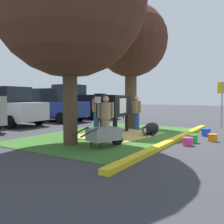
% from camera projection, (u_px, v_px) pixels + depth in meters
% --- Properties ---
extents(ground_plane, '(80.00, 80.00, 0.00)m').
position_uv_depth(ground_plane, '(161.00, 137.00, 8.97)').
color(ground_plane, '#38383D').
extents(grass_island, '(7.44, 4.70, 0.02)m').
position_uv_depth(grass_island, '(113.00, 135.00, 9.48)').
color(grass_island, '#386B28').
rests_on(grass_island, ground).
extents(curb_yellow, '(8.64, 0.24, 0.12)m').
position_uv_depth(curb_yellow, '(175.00, 139.00, 8.15)').
color(curb_yellow, yellow).
rests_on(curb_yellow, ground).
extents(hay_bedding, '(3.46, 2.76, 0.04)m').
position_uv_depth(hay_bedding, '(119.00, 135.00, 9.37)').
color(hay_bedding, tan).
rests_on(hay_bedding, ground).
extents(shade_tree_right, '(3.45, 3.45, 5.90)m').
position_uv_depth(shade_tree_right, '(131.00, 42.00, 11.47)').
color(shade_tree_right, brown).
rests_on(shade_tree_right, ground).
extents(cow_holstein, '(3.08, 1.25, 1.59)m').
position_uv_depth(cow_holstein, '(114.00, 106.00, 9.38)').
color(cow_holstein, black).
rests_on(cow_holstein, ground).
extents(calf_lying, '(1.32, 0.56, 0.48)m').
position_uv_depth(calf_lying, '(151.00, 129.00, 9.51)').
color(calf_lying, black).
rests_on(calf_lying, ground).
extents(person_handler, '(0.53, 0.34, 1.63)m').
position_uv_depth(person_handler, '(96.00, 111.00, 10.81)').
color(person_handler, '#23478C').
rests_on(person_handler, ground).
extents(person_visitor_near, '(0.34, 0.51, 1.52)m').
position_uv_depth(person_visitor_near, '(136.00, 112.00, 10.88)').
color(person_visitor_near, '#23478C').
rests_on(person_visitor_near, ground).
extents(person_visitor_far, '(0.34, 0.45, 1.52)m').
position_uv_depth(person_visitor_far, '(106.00, 118.00, 7.75)').
color(person_visitor_far, '#9E7F5B').
rests_on(person_visitor_far, ground).
extents(wheelbarrow, '(1.60, 0.97, 0.63)m').
position_uv_depth(wheelbarrow, '(105.00, 134.00, 7.08)').
color(wheelbarrow, gray).
rests_on(wheelbarrow, ground).
extents(parking_sign, '(0.09, 0.44, 2.23)m').
position_uv_depth(parking_sign, '(222.00, 95.00, 11.82)').
color(parking_sign, '#99999E').
rests_on(parking_sign, ground).
extents(bucket_pink, '(0.33, 0.33, 0.26)m').
position_uv_depth(bucket_pink, '(188.00, 141.00, 7.38)').
color(bucket_pink, '#EA3893').
rests_on(bucket_pink, ground).
extents(bucket_green, '(0.31, 0.31, 0.27)m').
position_uv_depth(bucket_green, '(193.00, 138.00, 7.85)').
color(bucket_green, green).
rests_on(bucket_green, ground).
extents(bucket_orange, '(0.33, 0.33, 0.26)m').
position_uv_depth(bucket_orange, '(213.00, 137.00, 8.08)').
color(bucket_orange, orange).
rests_on(bucket_orange, ground).
extents(bucket_blue, '(0.34, 0.34, 0.29)m').
position_uv_depth(bucket_blue, '(206.00, 132.00, 9.21)').
color(bucket_blue, blue).
rests_on(bucket_blue, ground).
extents(hatchback_white, '(2.19, 4.48, 2.02)m').
position_uv_depth(hatchback_white, '(6.00, 107.00, 12.78)').
color(hatchback_white, silver).
rests_on(hatchback_white, ground).
extents(sedan_blue, '(2.19, 4.48, 2.02)m').
position_uv_depth(sedan_blue, '(53.00, 105.00, 15.05)').
color(sedan_blue, navy).
rests_on(sedan_blue, ground).
extents(pickup_truck_black, '(2.42, 5.49, 2.42)m').
position_uv_depth(pickup_truck_black, '(79.00, 103.00, 17.54)').
color(pickup_truck_black, black).
rests_on(pickup_truck_black, ground).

